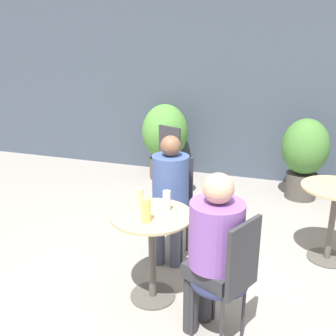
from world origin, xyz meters
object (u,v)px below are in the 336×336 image
object	(u,v)px
seated_person_0	(214,244)
beer_glass_1	(139,199)
cafe_table_near	(152,237)
bistro_chair_0	(232,273)
bistro_chair_1	(174,198)
beer_glass_0	(167,201)
beer_glass_2	(146,210)
potted_plant_0	(165,137)
cafe_table_far	(334,207)
bistro_chair_2	(173,155)
potted_plant_1	(305,154)
seated_person_1	(170,189)

from	to	relation	value
seated_person_0	beer_glass_1	xyz separation A→B (m)	(-0.67, 0.31, 0.11)
cafe_table_near	seated_person_0	xyz separation A→B (m)	(0.55, -0.26, 0.18)
bistro_chair_0	bistro_chair_1	size ratio (longest dim) A/B	1.00
beer_glass_0	beer_glass_2	bearing A→B (deg)	-110.29
beer_glass_0	potted_plant_0	xyz separation A→B (m)	(-0.93, 2.70, -0.21)
bistro_chair_1	beer_glass_1	bearing A→B (deg)	-99.48
cafe_table_far	beer_glass_0	distance (m)	1.67
bistro_chair_2	bistro_chair_1	bearing A→B (deg)	129.05
cafe_table_far	beer_glass_0	bearing A→B (deg)	-143.01
bistro_chair_1	potted_plant_1	xyz separation A→B (m)	(1.19, 1.86, 0.03)
cafe_table_far	bistro_chair_2	xyz separation A→B (m)	(-1.91, 1.06, 0.03)
beer_glass_1	cafe_table_far	bearing A→B (deg)	34.16
bistro_chair_0	beer_glass_1	bearing A→B (deg)	-89.46
cafe_table_near	beer_glass_1	distance (m)	0.32
beer_glass_1	seated_person_0	bearing A→B (deg)	-24.84
seated_person_0	seated_person_1	world-z (taller)	seated_person_0
potted_plant_0	beer_glass_0	bearing A→B (deg)	-70.90
cafe_table_far	beer_glass_0	world-z (taller)	beer_glass_0
bistro_chair_2	seated_person_1	distance (m)	1.61
beer_glass_0	beer_glass_2	size ratio (longest dim) A/B	0.93
bistro_chair_2	seated_person_0	size ratio (longest dim) A/B	0.78
seated_person_0	potted_plant_1	world-z (taller)	seated_person_0
bistro_chair_2	potted_plant_1	bearing A→B (deg)	-142.51
cafe_table_far	potted_plant_0	distance (m)	2.82
cafe_table_far	potted_plant_1	xyz separation A→B (m)	(-0.27, 1.53, 0.07)
bistro_chair_0	bistro_chair_1	world-z (taller)	same
seated_person_0	potted_plant_1	xyz separation A→B (m)	(0.59, 2.88, -0.12)
seated_person_1	beer_glass_1	distance (m)	0.57
bistro_chair_2	beer_glass_1	bearing A→B (deg)	121.59
beer_glass_1	beer_glass_2	xyz separation A→B (m)	(0.13, -0.18, -0.00)
cafe_table_near	beer_glass_2	xyz separation A→B (m)	(0.01, -0.13, 0.29)
beer_glass_1	bistro_chair_1	bearing A→B (deg)	85.03
seated_person_0	beer_glass_2	world-z (taller)	seated_person_0
potted_plant_1	bistro_chair_1	bearing A→B (deg)	-122.70
cafe_table_near	bistro_chair_1	bearing A→B (deg)	94.50
seated_person_0	potted_plant_0	size ratio (longest dim) A/B	1.10
cafe_table_far	seated_person_1	size ratio (longest dim) A/B	0.61
bistro_chair_0	seated_person_0	bearing A→B (deg)	-90.00
bistro_chair_1	beer_glass_0	bearing A→B (deg)	-81.73
bistro_chair_2	beer_glass_1	world-z (taller)	bistro_chair_2
bistro_chair_0	beer_glass_1	xyz separation A→B (m)	(-0.81, 0.38, 0.27)
beer_glass_1	beer_glass_0	bearing A→B (deg)	12.12
cafe_table_near	bistro_chair_0	world-z (taller)	bistro_chair_0
bistro_chair_2	potted_plant_0	bearing A→B (deg)	-41.24
cafe_table_far	bistro_chair_2	world-z (taller)	bistro_chair_2
seated_person_1	potted_plant_1	size ratio (longest dim) A/B	1.15
bistro_chair_1	seated_person_0	world-z (taller)	seated_person_0
cafe_table_near	seated_person_1	distance (m)	0.63
bistro_chair_1	seated_person_0	bearing A→B (deg)	-63.72
bistro_chair_0	beer_glass_0	bearing A→B (deg)	-99.79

